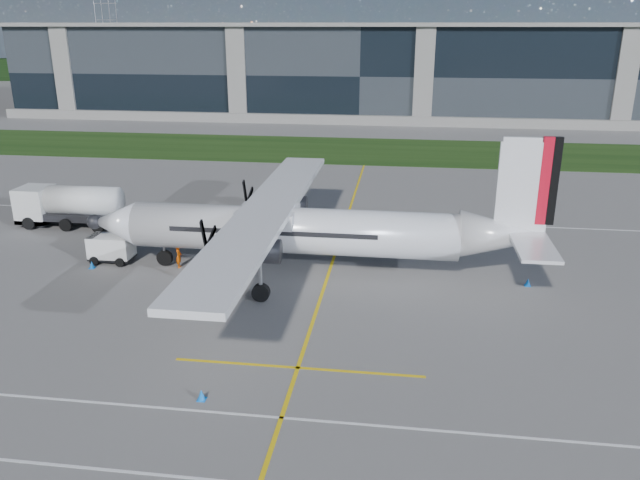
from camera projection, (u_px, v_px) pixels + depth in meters
ground at (339, 163)px, 72.95m from camera, size 400.00×400.00×0.00m
grass_strip at (346, 150)px, 80.43m from camera, size 400.00×18.00×0.04m
terminal_building at (364, 72)px, 107.92m from camera, size 120.00×20.00×15.00m
tree_line at (379, 73)px, 165.55m from camera, size 400.00×6.00×6.00m
pylon_west at (107, 25)px, 181.24m from camera, size 9.00×4.60×30.00m
yellow_taxiway_centerline at (336, 252)px, 44.49m from camera, size 0.20×70.00×0.01m
white_lane_line at (178, 477)px, 22.41m from camera, size 90.00×0.15×0.01m
turboprop_aircraft at (310, 205)px, 39.31m from camera, size 29.74×30.84×9.25m
fuel_tanker_truck at (63, 206)px, 49.78m from camera, size 8.88×2.89×3.33m
baggage_tug at (112, 249)px, 42.44m from camera, size 3.05×1.83×1.83m
ground_crew_person at (179, 255)px, 41.45m from camera, size 0.64×0.81×1.79m
safety_cone_stbdwing at (304, 203)px, 55.65m from camera, size 0.36×0.36×0.50m
safety_cone_nose_port at (92, 265)px, 41.47m from camera, size 0.36×0.36×0.50m
safety_cone_nose_stbd at (128, 252)px, 43.79m from camera, size 0.36×0.36×0.50m
safety_cone_tail at (528, 282)px, 38.68m from camera, size 0.36×0.36×0.50m
safety_cone_portwing at (201, 395)px, 26.93m from camera, size 0.36×0.36×0.50m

